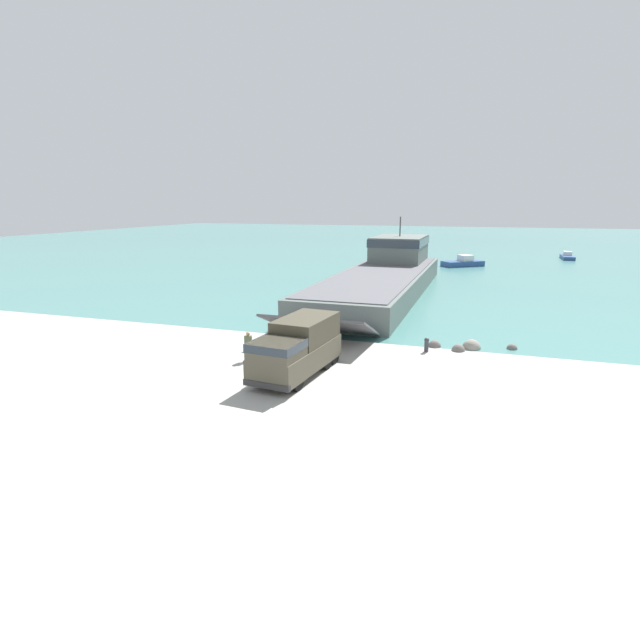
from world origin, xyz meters
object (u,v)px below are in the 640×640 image
soldier_on_ramp (248,344)px  landing_craft (385,273)px  military_truck (297,347)px  mooring_bollard (427,344)px  moored_boat_b (567,257)px  moored_boat_a (463,263)px

soldier_on_ramp → landing_craft: bearing=-19.0°
landing_craft → soldier_on_ramp: landing_craft is taller
landing_craft → military_truck: bearing=-88.3°
military_truck → mooring_bollard: military_truck is taller
landing_craft → soldier_on_ramp: 27.82m
military_truck → moored_boat_b: bearing=167.6°
soldier_on_ramp → moored_boat_a: soldier_on_ramp is taller
mooring_bollard → moored_boat_a: bearing=89.7°
military_truck → moored_boat_a: (6.65, 53.78, -1.03)m
military_truck → soldier_on_ramp: bearing=-105.4°
military_truck → mooring_bollard: 9.29m
military_truck → moored_boat_b: (23.21, 69.66, -1.17)m
moored_boat_a → moored_boat_b: moored_boat_a is taller
landing_craft → moored_boat_a: size_ratio=6.02×
soldier_on_ramp → mooring_bollard: bearing=-75.3°
landing_craft → military_truck: 29.11m
soldier_on_ramp → mooring_bollard: (10.09, 5.21, -0.53)m
landing_craft → soldier_on_ramp: size_ratio=21.61×
moored_boat_b → mooring_bollard: (-16.83, -63.00, 0.09)m
moored_boat_b → soldier_on_ramp: bearing=68.8°
moored_boat_a → soldier_on_ramp: bearing=131.2°
mooring_bollard → soldier_on_ramp: bearing=-152.7°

